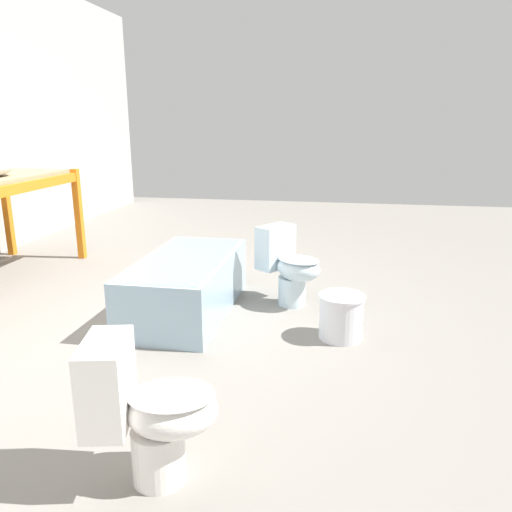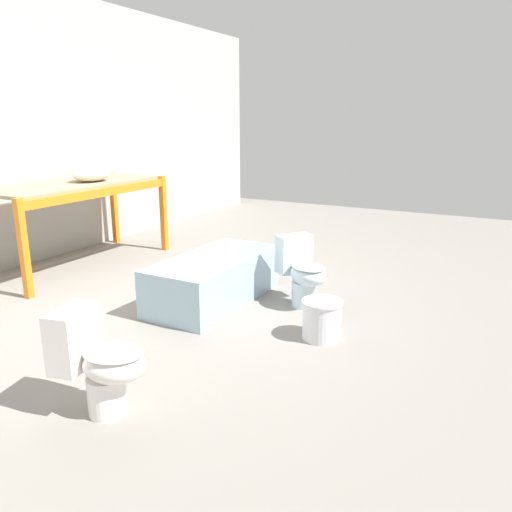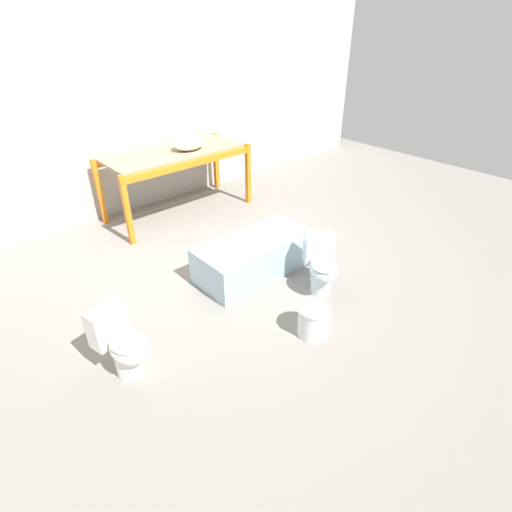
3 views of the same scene
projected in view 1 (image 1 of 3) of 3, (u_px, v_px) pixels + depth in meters
The scene contains 5 objects.
ground_plane at pixel (113, 316), 3.91m from camera, with size 12.00×12.00×0.00m, color gray.
bathtub_main at pixel (187, 281), 3.97m from camera, with size 1.44×0.68×0.44m.
toilet_near at pixel (289, 265), 4.11m from camera, with size 0.56×0.62×0.64m.
toilet_far at pixel (148, 410), 2.06m from camera, with size 0.43×0.59×0.64m.
bucket_white at pixel (341, 316), 3.49m from camera, with size 0.33×0.33×0.32m.
Camera 1 is at (-3.40, -1.74, 1.49)m, focal length 35.00 mm.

